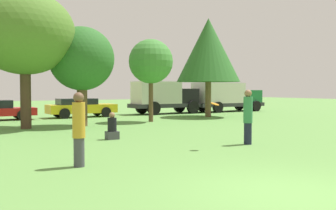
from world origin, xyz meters
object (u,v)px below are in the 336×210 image
(person_thrower, at_px, (79,128))
(tree_5, at_px, (208,50))
(person_catcher, at_px, (248,116))
(frisbee, at_px, (215,104))
(delivery_truck_black, at_px, (164,96))
(delivery_truck_green, at_px, (225,96))
(tree_2, at_px, (25,34))
(tree_3, at_px, (82,59))
(bystander_sitting, at_px, (112,128))
(parked_car_yellow, at_px, (81,107))
(tree_4, at_px, (151,62))

(person_thrower, distance_m, tree_5, 18.07)
(person_catcher, bearing_deg, frisbee, 1.26)
(person_thrower, bearing_deg, tree_5, 35.81)
(person_catcher, distance_m, delivery_truck_black, 16.76)
(delivery_truck_green, bearing_deg, tree_2, -160.56)
(tree_3, bearing_deg, bystander_sitting, -97.42)
(person_thrower, bearing_deg, frisbee, -0.45)
(delivery_truck_black, xyz_separation_m, delivery_truck_green, (5.98, -0.09, -0.04))
(person_thrower, distance_m, tree_3, 11.01)
(delivery_truck_green, bearing_deg, bystander_sitting, -142.06)
(person_catcher, distance_m, frisbee, 1.70)
(person_thrower, xyz_separation_m, delivery_truck_green, (18.02, 16.40, 0.36))
(tree_5, relative_size, parked_car_yellow, 1.47)
(tree_2, relative_size, delivery_truck_green, 1.00)
(tree_5, bearing_deg, person_thrower, -137.05)
(tree_2, bearing_deg, person_catcher, -59.81)
(tree_2, height_order, tree_5, tree_5)
(tree_3, xyz_separation_m, parked_car_yellow, (1.92, 6.09, -2.74))
(tree_4, bearing_deg, tree_3, -173.31)
(delivery_truck_black, bearing_deg, delivery_truck_green, -0.95)
(bystander_sitting, relative_size, tree_3, 0.20)
(person_thrower, height_order, tree_3, tree_3)
(delivery_truck_black, bearing_deg, bystander_sitting, -127.82)
(person_thrower, distance_m, tree_4, 13.42)
(tree_2, distance_m, tree_3, 2.98)
(parked_car_yellow, bearing_deg, person_catcher, -87.01)
(tree_3, bearing_deg, tree_5, 11.40)
(delivery_truck_black, bearing_deg, person_thrower, -126.28)
(bystander_sitting, distance_m, tree_4, 8.58)
(person_thrower, relative_size, tree_2, 0.28)
(person_thrower, distance_m, person_catcher, 6.27)
(tree_4, height_order, tree_5, tree_5)
(bystander_sitting, height_order, tree_4, tree_4)
(bystander_sitting, height_order, parked_car_yellow, parked_car_yellow)
(frisbee, height_order, tree_5, tree_5)
(frisbee, xyz_separation_m, delivery_truck_black, (7.44, 15.95, -0.08))
(person_thrower, height_order, frisbee, person_thrower)
(bystander_sitting, xyz_separation_m, delivery_truck_green, (15.30, 11.98, 0.89))
(tree_2, height_order, tree_4, tree_2)
(bystander_sitting, bearing_deg, tree_3, 82.58)
(tree_4, relative_size, parked_car_yellow, 1.06)
(tree_2, bearing_deg, person_thrower, -93.98)
(delivery_truck_black, bearing_deg, tree_5, -78.45)
(tree_2, distance_m, tree_4, 7.14)
(frisbee, xyz_separation_m, tree_2, (-3.89, 9.71, 3.12))
(frisbee, xyz_separation_m, tree_4, (3.16, 10.11, 2.05))
(tree_3, distance_m, delivery_truck_black, 10.87)
(person_catcher, relative_size, frisbee, 6.81)
(tree_2, distance_m, tree_5, 12.38)
(person_catcher, xyz_separation_m, parked_car_yellow, (-0.84, 15.46, -0.29))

